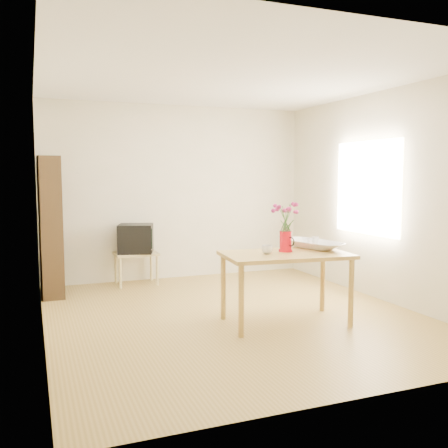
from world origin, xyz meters
name	(u,v)px	position (x,y,z in m)	size (l,w,h in m)	color
room	(236,199)	(0.03, 0.00, 1.30)	(4.50, 4.50, 4.50)	olive
table	(286,261)	(0.40, -0.46, 0.66)	(1.37, 0.86, 0.75)	#A57F38
tv_stand	(136,258)	(-0.70, 1.97, 0.39)	(0.60, 0.45, 0.46)	tan
bookshelf	(51,231)	(-1.85, 1.75, 0.84)	(0.28, 0.70, 1.80)	black
pitcher	(286,242)	(0.44, -0.37, 0.85)	(0.15, 0.22, 0.22)	red
flowers	(286,215)	(0.44, -0.37, 1.14)	(0.25, 0.25, 0.36)	#D93387
mug	(267,249)	(0.19, -0.44, 0.80)	(0.12, 0.12, 0.09)	white
bowl	(313,226)	(0.85, -0.26, 1.00)	(0.52, 0.52, 0.49)	white
teacup_a	(310,231)	(0.81, -0.26, 0.95)	(0.07, 0.07, 0.06)	white
teacup_b	(315,230)	(0.89, -0.24, 0.95)	(0.07, 0.07, 0.07)	white
television	(136,238)	(-0.70, 1.98, 0.67)	(0.58, 0.56, 0.41)	black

